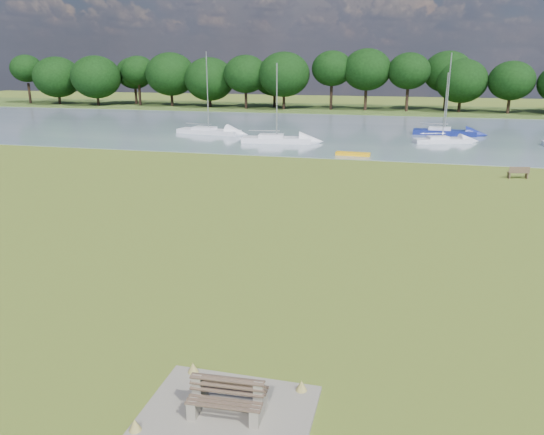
% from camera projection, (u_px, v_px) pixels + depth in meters
% --- Properties ---
extents(ground, '(220.00, 220.00, 0.00)m').
position_uv_depth(ground, '(319.00, 239.00, 26.21)').
color(ground, olive).
extents(river, '(220.00, 40.00, 0.10)m').
position_uv_depth(river, '(374.00, 132.00, 65.25)').
color(river, slate).
rests_on(river, ground).
extents(far_bank, '(220.00, 20.00, 0.40)m').
position_uv_depth(far_bank, '(385.00, 110.00, 93.14)').
color(far_bank, '#4C6626').
rests_on(far_bank, ground).
extents(concrete_pad, '(4.20, 3.20, 0.10)m').
position_uv_depth(concrete_pad, '(228.00, 413.00, 13.18)').
color(concrete_pad, gray).
rests_on(concrete_pad, ground).
extents(bench_pair, '(1.92, 1.19, 1.00)m').
position_uv_depth(bench_pair, '(228.00, 397.00, 13.05)').
color(bench_pair, gray).
rests_on(bench_pair, concrete_pad).
extents(riverbank_bench, '(1.54, 0.69, 0.92)m').
position_uv_depth(riverbank_bench, '(518.00, 173.00, 39.34)').
color(riverbank_bench, brown).
rests_on(riverbank_bench, ground).
extents(kayak, '(3.17, 0.91, 0.31)m').
position_uv_depth(kayak, '(353.00, 154.00, 48.63)').
color(kayak, '#FFB20E').
rests_on(kayak, river).
extents(tree_line, '(137.63, 8.53, 10.32)m').
position_uv_depth(tree_line, '(372.00, 75.00, 88.20)').
color(tree_line, black).
rests_on(tree_line, far_bank).
extents(sailboat_1, '(7.60, 3.12, 8.14)m').
position_uv_depth(sailboat_1, '(276.00, 138.00, 56.29)').
color(sailboat_1, silver).
rests_on(sailboat_1, river).
extents(sailboat_2, '(7.93, 3.30, 9.37)m').
position_uv_depth(sailboat_2, '(208.00, 130.00, 63.14)').
color(sailboat_2, silver).
rests_on(sailboat_2, river).
extents(sailboat_3, '(6.16, 3.41, 7.21)m').
position_uv_depth(sailboat_3, '(442.00, 139.00, 56.10)').
color(sailboat_3, silver).
rests_on(sailboat_3, river).
extents(sailboat_4, '(7.22, 2.56, 9.23)m').
position_uv_depth(sailboat_4, '(444.00, 130.00, 62.06)').
color(sailboat_4, navy).
rests_on(sailboat_4, river).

